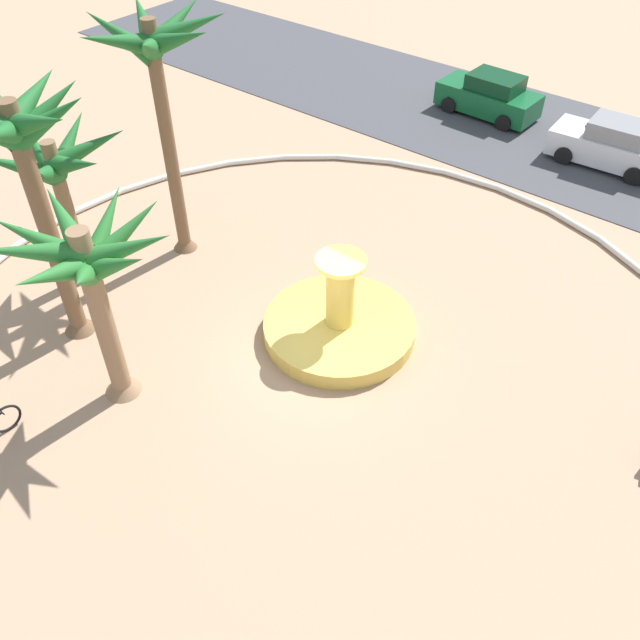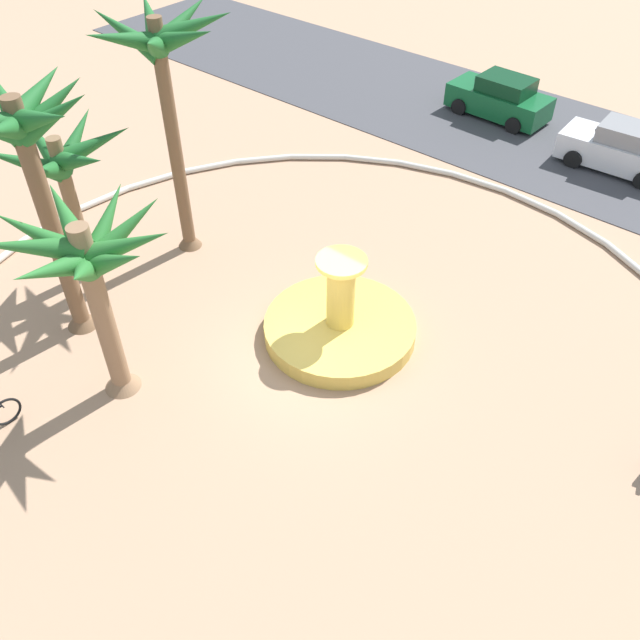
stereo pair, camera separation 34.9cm
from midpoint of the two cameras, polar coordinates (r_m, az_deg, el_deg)
name	(u,v)px [view 2 (the right image)]	position (r m, az deg, el deg)	size (l,w,h in m)	color
ground_plane	(311,355)	(17.02, -0.16, -3.01)	(80.00, 80.00, 0.00)	tan
plaza_curb	(311,352)	(16.95, -0.16, -2.78)	(20.47, 20.47, 0.20)	silver
street_asphalt	(563,145)	(27.77, 20.34, 13.85)	(48.00, 8.00, 0.03)	#424247
fountain	(340,325)	(17.34, 2.28, -0.45)	(3.95, 3.95, 2.45)	gold
palm_tree_near_fountain	(88,263)	(14.48, -18.55, 4.60)	(3.88, 3.83, 4.91)	#8E6B4C
palm_tree_by_curb	(64,168)	(18.74, -20.51, 12.01)	(3.86, 3.61, 4.54)	brown
palm_tree_mid_plaza	(27,149)	(16.05, -23.15, 13.29)	(3.48, 3.50, 6.59)	brown
palm_tree_far_side	(164,65)	(18.34, -12.62, 20.48)	(3.72, 3.85, 7.00)	brown
parked_car_leftmost	(500,98)	(28.90, 15.44, 17.76)	(4.06, 2.03, 1.67)	#145B2D
parked_car_second	(621,149)	(26.49, 24.62, 13.14)	(4.08, 2.08, 1.67)	silver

